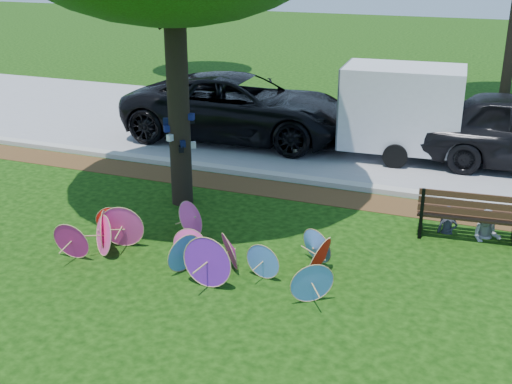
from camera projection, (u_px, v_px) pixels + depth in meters
ground at (182, 281)px, 10.32m from camera, size 90.00×90.00×0.00m
mulch_strip at (276, 189)px, 14.23m from camera, size 90.00×1.00×0.01m
curb at (287, 177)px, 14.82m from camera, size 90.00×0.30×0.12m
street at (334, 134)px, 18.45m from camera, size 90.00×8.00×0.01m
parasol_pile at (188, 244)px, 10.80m from camera, size 4.92×2.18×0.86m
black_van at (241, 107)px, 17.75m from camera, size 6.60×3.37×1.78m
cargo_trailer at (402, 107)px, 16.00m from camera, size 3.00×2.02×2.62m
park_bench at (469, 213)px, 11.73m from camera, size 1.92×0.87×0.97m
person_left at (449, 208)px, 11.89m from camera, size 0.38×0.26×1.01m
person_right at (490, 212)px, 11.63m from camera, size 0.56×0.45×1.09m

